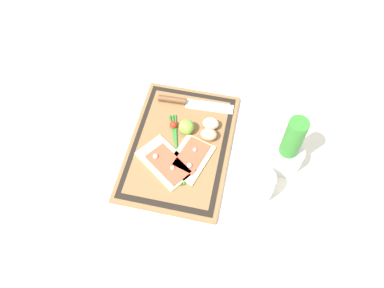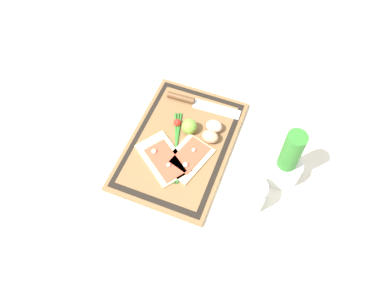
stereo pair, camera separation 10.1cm
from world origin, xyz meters
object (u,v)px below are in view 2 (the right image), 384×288
Objects in this scene: pizza_slice_far at (188,158)px; knife at (191,101)px; cherry_tomato_red at (177,123)px; sauce_jar at (251,195)px; lime at (189,126)px; pizza_slice_near at (163,159)px; egg_pink at (214,126)px; egg_brown at (210,137)px; herb_pot at (286,163)px.

pizza_slice_far is 0.68× the size of knife.
sauce_jar reaches higher than cherry_tomato_red.
sauce_jar is at bearing 46.55° from knife.
sauce_jar is (0.17, 0.26, 0.00)m from lime.
egg_pink is (-0.17, 0.11, 0.02)m from pizza_slice_near.
egg_pink is at bearing -177.63° from egg_brown.
pizza_slice_far is at bearing 19.39° from lime.
pizza_slice_far reaches higher than knife.
knife is (-0.25, 0.00, 0.00)m from pizza_slice_near.
pizza_slice_far is at bearing 36.85° from cherry_tomato_red.
sauce_jar is at bearing 49.51° from egg_brown.
pizza_slice_near is 0.14m from lime.
cherry_tomato_red is at bearing -176.37° from pizza_slice_near.
sauce_jar is (0.16, 0.18, 0.01)m from egg_brown.
lime is at bearing 80.12° from cherry_tomato_red.
pizza_slice_near is at bearing -96.13° from sauce_jar.
egg_brown and egg_pink have the same top height.
herb_pot is (-0.06, 0.30, 0.06)m from pizza_slice_far.
pizza_slice_near is 0.08m from pizza_slice_far.
knife is 0.11m from cherry_tomato_red.
cherry_tomato_red is at bearing -99.88° from lime.
lime is (-0.01, -0.08, 0.00)m from egg_brown.
egg_pink reaches higher than cherry_tomato_red.
egg_brown is 1.00× the size of egg_pink.
cherry_tomato_red is (-0.11, -0.08, 0.01)m from pizza_slice_far.
pizza_slice_far is 0.24m from sauce_jar.
knife is at bearing -133.45° from sauce_jar.
pizza_slice_near is 0.21m from egg_pink.
egg_pink is 2.11× the size of cherry_tomato_red.
herb_pot is (0.16, 0.37, 0.05)m from knife.
herb_pot is 0.15m from sauce_jar.
knife is 0.42m from sauce_jar.
knife is 4.88× the size of egg_brown.
herb_pot is (0.03, 0.26, 0.04)m from egg_brown.
egg_brown is at bearing -97.46° from herb_pot.
herb_pot reaches higher than pizza_slice_near.
lime reaches higher than knife.
egg_pink is (-0.14, 0.04, 0.02)m from pizza_slice_far.
pizza_slice_far is 0.10m from egg_brown.
lime is at bearing -66.47° from egg_pink.
knife is at bearing -162.08° from lime.
egg_brown is 0.13m from cherry_tomato_red.
herb_pot is at bearing 82.54° from egg_brown.
cherry_tomato_red is at bearing -98.54° from egg_brown.
pizza_slice_far is 0.81× the size of herb_pot.
cherry_tomato_red reaches higher than pizza_slice_near.
knife is 5.15× the size of lime.
egg_brown is 0.08m from lime.
pizza_slice_far is (-0.03, 0.07, 0.00)m from pizza_slice_near.
herb_pot reaches higher than cherry_tomato_red.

